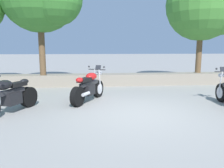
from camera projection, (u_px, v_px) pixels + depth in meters
name	position (u px, v px, depth m)	size (l,w,h in m)	color
ground_plane	(137.00, 114.00, 6.08)	(120.00, 120.00, 0.00)	gray
stone_wall	(116.00, 79.00, 10.75)	(36.00, 0.80, 0.55)	gray
motorcycle_black_near_left	(10.00, 96.00, 6.05)	(1.10, 1.93, 1.18)	black
motorcycle_red_centre	(89.00, 87.00, 7.47)	(1.17, 1.89, 1.18)	black
leafy_tree_mid_right	(206.00, 6.00, 10.67)	(3.65, 3.47, 5.07)	brown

